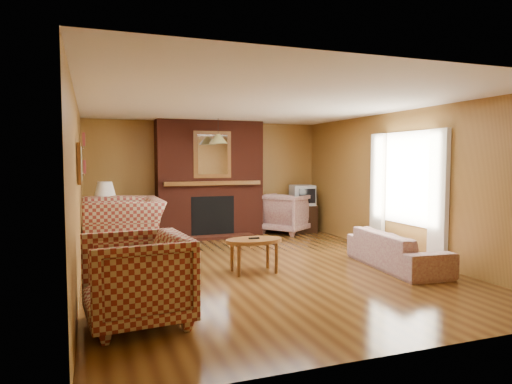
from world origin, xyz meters
name	(u,v)px	position (x,y,z in m)	size (l,w,h in m)	color
floor	(260,267)	(0.00, 0.00, 0.00)	(6.50, 6.50, 0.00)	#46270F
ceiling	(260,104)	(0.00, 0.00, 2.40)	(6.50, 6.50, 0.00)	white
wall_back	(207,178)	(0.00, 3.25, 1.20)	(6.50, 6.50, 0.00)	olive
wall_front	(401,209)	(0.00, -3.25, 1.20)	(6.50, 6.50, 0.00)	olive
wall_left	(78,191)	(-2.50, 0.00, 1.20)	(6.50, 6.50, 0.00)	olive
wall_right	(401,184)	(2.50, 0.00, 1.20)	(6.50, 6.50, 0.00)	olive
fireplace	(210,180)	(0.00, 2.98, 1.18)	(2.20, 0.82, 2.40)	#48190F
window_right	(406,189)	(2.45, -0.20, 1.13)	(0.10, 1.85, 2.00)	beige
bookshelf	(84,156)	(-2.44, 1.90, 1.67)	(0.09, 0.55, 0.71)	brown
botanical_print	(80,164)	(-2.47, -0.30, 1.55)	(0.05, 0.40, 0.50)	brown
pendant_light	(218,139)	(0.00, 2.30, 2.00)	(0.36, 0.36, 0.48)	black
plaid_loveseat	(123,226)	(-1.85, 1.68, 0.47)	(1.46, 1.27, 0.95)	maroon
plaid_armchair	(137,279)	(-1.95, -1.82, 0.44)	(0.95, 0.98, 0.89)	maroon
floral_sofa	(397,250)	(1.90, -0.72, 0.27)	(1.83, 0.71, 0.53)	#C2B496
floral_armchair	(286,213)	(1.65, 2.77, 0.43)	(0.93, 0.95, 0.87)	#C2B496
coffee_table	(254,243)	(-0.19, -0.28, 0.41)	(0.82, 0.51, 0.50)	brown
side_table	(106,232)	(-2.10, 2.45, 0.28)	(0.42, 0.42, 0.56)	brown
table_lamp	(105,197)	(-2.10, 2.45, 0.91)	(0.39, 0.39, 0.64)	white
tv_stand	(302,218)	(2.05, 2.80, 0.30)	(0.54, 0.49, 0.59)	black
crt_tv	(302,195)	(2.05, 2.79, 0.81)	(0.54, 0.54, 0.45)	#A0A2A8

